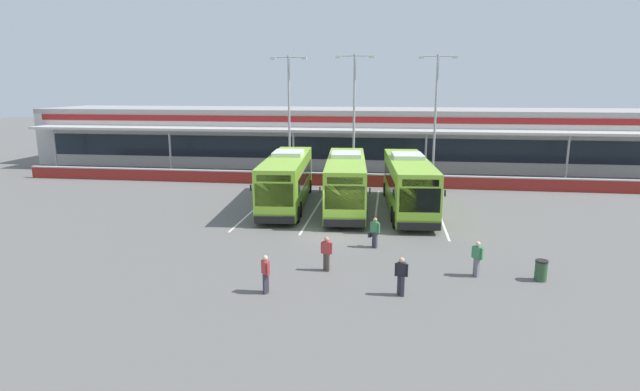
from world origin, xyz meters
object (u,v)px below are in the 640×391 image
(coach_bus_centre, at_px, (408,185))
(lamp_post_centre, at_px, (354,111))
(coach_bus_left_centre, at_px, (346,183))
(pedestrian_approaching_bus, at_px, (266,273))
(litter_bin, at_px, (541,270))
(coach_bus_leftmost, at_px, (287,181))
(pedestrian_with_handbag, at_px, (375,232))
(pedestrian_in_dark_coat, at_px, (401,275))
(pedestrian_near_bin, at_px, (477,257))
(lamp_post_east, at_px, (436,110))
(lamp_post_west, at_px, (289,110))
(pedestrian_child, at_px, (327,252))

(coach_bus_centre, distance_m, lamp_post_centre, 11.51)
(coach_bus_left_centre, distance_m, lamp_post_centre, 10.52)
(pedestrian_approaching_bus, xyz_separation_m, litter_bin, (11.61, 2.97, -0.41))
(coach_bus_leftmost, distance_m, pedestrian_with_handbag, 11.00)
(pedestrian_with_handbag, xyz_separation_m, pedestrian_in_dark_coat, (1.27, -6.14, 0.02))
(pedestrian_in_dark_coat, height_order, pedestrian_near_bin, same)
(pedestrian_with_handbag, distance_m, pedestrian_in_dark_coat, 6.27)
(coach_bus_left_centre, relative_size, coach_bus_centre, 1.00)
(pedestrian_near_bin, height_order, lamp_post_east, lamp_post_east)
(coach_bus_left_centre, height_order, coach_bus_centre, same)
(lamp_post_west, bearing_deg, litter_bin, -55.63)
(pedestrian_with_handbag, bearing_deg, pedestrian_near_bin, -37.05)
(lamp_post_east, bearing_deg, coach_bus_leftmost, -135.63)
(pedestrian_approaching_bus, distance_m, lamp_post_centre, 25.47)
(pedestrian_in_dark_coat, xyz_separation_m, litter_bin, (6.10, 2.46, -0.41))
(pedestrian_with_handbag, distance_m, pedestrian_near_bin, 5.84)
(coach_bus_left_centre, relative_size, lamp_post_west, 1.12)
(pedestrian_with_handbag, bearing_deg, lamp_post_west, 113.41)
(pedestrian_with_handbag, xyz_separation_m, lamp_post_centre, (-2.46, 18.17, 5.43))
(pedestrian_with_handbag, relative_size, pedestrian_in_dark_coat, 1.00)
(pedestrian_with_handbag, bearing_deg, lamp_post_centre, 97.70)
(pedestrian_in_dark_coat, relative_size, pedestrian_approaching_bus, 1.00)
(pedestrian_near_bin, bearing_deg, litter_bin, -3.38)
(pedestrian_child, bearing_deg, pedestrian_in_dark_coat, -35.56)
(coach_bus_leftmost, relative_size, lamp_post_centre, 1.12)
(pedestrian_near_bin, xyz_separation_m, lamp_post_east, (-0.14, 23.13, 5.42))
(coach_bus_left_centre, xyz_separation_m, lamp_post_west, (-6.10, 10.70, 4.50))
(coach_bus_left_centre, xyz_separation_m, pedestrian_with_handbag, (2.28, -8.66, -0.93))
(pedestrian_with_handbag, relative_size, lamp_post_east, 0.15)
(pedestrian_with_handbag, bearing_deg, pedestrian_in_dark_coat, -78.34)
(pedestrian_near_bin, bearing_deg, pedestrian_child, -178.03)
(coach_bus_left_centre, height_order, lamp_post_east, lamp_post_east)
(lamp_post_centre, bearing_deg, pedestrian_approaching_bus, -94.10)
(lamp_post_west, bearing_deg, coach_bus_centre, -46.18)
(pedestrian_child, relative_size, lamp_post_centre, 0.15)
(litter_bin, bearing_deg, pedestrian_near_bin, 176.62)
(coach_bus_left_centre, xyz_separation_m, pedestrian_near_bin, (6.94, -12.19, -0.91))
(pedestrian_in_dark_coat, height_order, pedestrian_approaching_bus, same)
(coach_bus_left_centre, relative_size, litter_bin, 13.23)
(coach_bus_left_centre, bearing_deg, litter_bin, -51.97)
(pedestrian_child, height_order, lamp_post_east, lamp_post_east)
(pedestrian_child, bearing_deg, coach_bus_centre, 71.75)
(coach_bus_centre, relative_size, pedestrian_with_handbag, 7.59)
(pedestrian_in_dark_coat, xyz_separation_m, pedestrian_near_bin, (3.39, 2.62, 0.00))
(pedestrian_approaching_bus, bearing_deg, pedestrian_in_dark_coat, 5.22)
(lamp_post_centre, bearing_deg, lamp_post_west, 168.66)
(pedestrian_near_bin, height_order, pedestrian_approaching_bus, same)
(coach_bus_left_centre, relative_size, pedestrian_approaching_bus, 7.59)
(coach_bus_centre, relative_size, lamp_post_centre, 1.12)
(lamp_post_west, bearing_deg, pedestrian_approaching_bus, -80.93)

